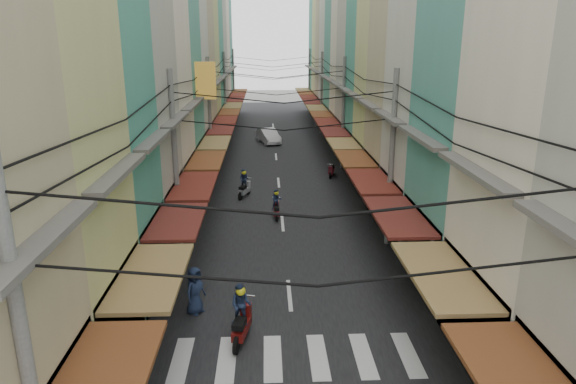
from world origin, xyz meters
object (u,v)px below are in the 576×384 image
object	(u,v)px
market_umbrella	(575,337)
traffic_sign	(433,256)
white_car	(269,143)
bicycle	(490,304)

from	to	relation	value
market_umbrella	traffic_sign	bearing A→B (deg)	111.73
market_umbrella	white_car	bearing A→B (deg)	101.95
bicycle	market_umbrella	xyz separation A→B (m)	(-0.26, -5.32, 1.99)
market_umbrella	traffic_sign	distance (m)	5.63
bicycle	market_umbrella	world-z (taller)	market_umbrella
white_car	market_umbrella	distance (m)	37.20
white_car	traffic_sign	xyz separation A→B (m)	(5.61, -31.11, 2.02)
traffic_sign	market_umbrella	bearing A→B (deg)	-68.27
bicycle	traffic_sign	size ratio (longest dim) A/B	0.55
white_car	bicycle	xyz separation A→B (m)	(7.96, -31.02, 0.00)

